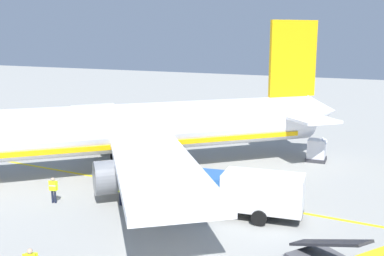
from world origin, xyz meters
name	(u,v)px	position (x,y,z in m)	size (l,w,h in m)	color
airliner_foreground	(109,130)	(22.82, 22.31, 3.39)	(32.62, 31.72, 11.90)	white
service_truck_fuel	(249,192)	(19.38, 9.58, 1.52)	(3.22, 6.69, 2.68)	#2659A5
cargo_container_near	(317,150)	(33.79, 8.73, 0.94)	(1.81, 1.81, 1.98)	#333338
crew_marshaller	(53,188)	(15.80, 21.43, 0.99)	(0.36, 0.60, 1.68)	#191E33
crew_loader_right	(121,189)	(17.45, 17.35, 1.04)	(0.34, 0.61, 1.76)	#191E33
apron_guide_line	(151,186)	(21.41, 17.70, 0.01)	(0.30, 60.00, 0.01)	yellow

